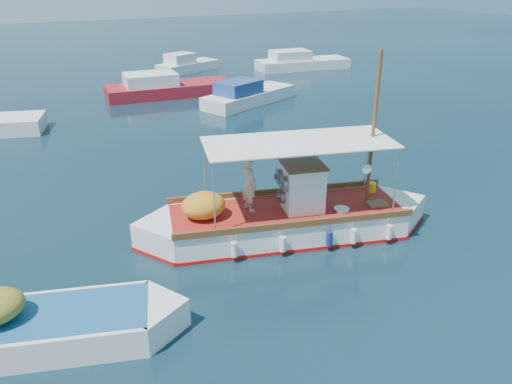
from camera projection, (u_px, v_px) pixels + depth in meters
name	position (u px, v px, depth m)	size (l,w,h in m)	color
ground	(290.00, 226.00, 16.82)	(160.00, 160.00, 0.00)	black
fishing_caique	(284.00, 219.00, 16.13)	(9.54, 4.28, 5.99)	white
dinghy	(35.00, 331.00, 11.42)	(6.69, 3.23, 1.69)	white
bg_boat_n	(166.00, 89.00, 34.01)	(8.67, 3.36, 1.80)	maroon
bg_boat_ne	(247.00, 96.00, 31.91)	(7.08, 4.71, 1.80)	silver
bg_boat_e	(300.00, 63.00, 43.32)	(8.27, 3.45, 1.80)	silver
bg_boat_far_n	(186.00, 66.00, 41.93)	(5.76, 3.89, 1.80)	silver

